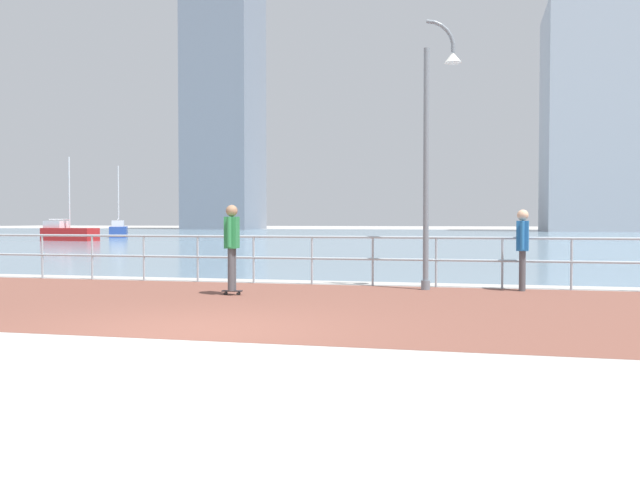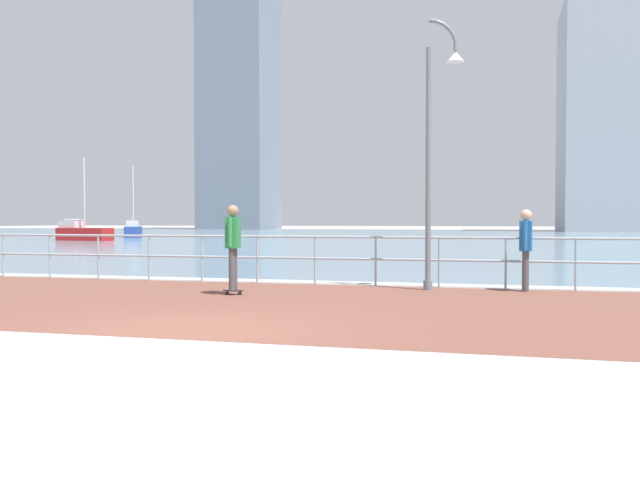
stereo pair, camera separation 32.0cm
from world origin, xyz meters
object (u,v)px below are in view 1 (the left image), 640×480
Objects in this scene: skateboarder at (232,241)px; bystander at (523,243)px; lamppost at (434,141)px; sailboat_gray at (68,233)px; sailboat_teal at (119,231)px.

bystander is (5.61, 2.10, -0.07)m from skateboarder.
skateboarder is at bearing -153.77° from lamppost.
skateboarder is 37.96m from sailboat_gray.
sailboat_gray is at bearing -83.66° from sailboat_teal.
lamppost is 3.35× the size of bystander.
lamppost is at bearing 26.23° from skateboarder.
lamppost is 0.94× the size of sailboat_teal.
bystander is (1.82, 0.23, -2.13)m from lamppost.
bystander is 0.28× the size of sailboat_teal.
sailboat_gray is (-27.30, 27.94, -2.56)m from lamppost.
skateboarder is 0.30× the size of sailboat_gray.
lamppost is 39.14m from sailboat_gray.
sailboat_teal is at bearing 127.73° from lamppost.
sailboat_gray is at bearing 134.34° from lamppost.
sailboat_teal is (-30.07, 36.29, -0.42)m from bystander.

